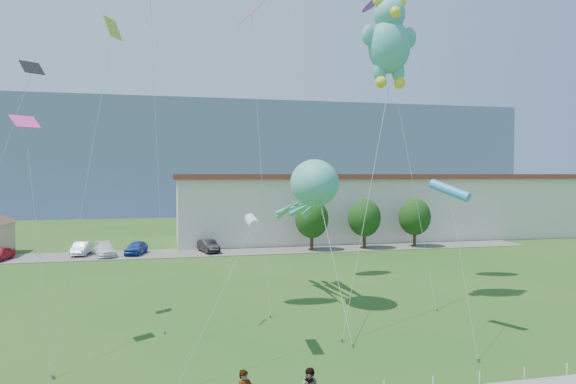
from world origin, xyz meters
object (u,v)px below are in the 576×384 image
(parked_car_red, at_px, (0,254))
(parked_car_white, at_px, (105,249))
(warehouse, at_px, (407,205))
(parked_car_black, at_px, (208,246))
(teddy_bear_kite, at_px, (389,39))
(parked_car_blue, at_px, (136,248))
(parked_car_silver, at_px, (82,248))
(octopus_kite, at_px, (310,193))

(parked_car_red, height_order, parked_car_white, parked_car_white)
(warehouse, distance_m, parked_car_black, 28.64)
(parked_car_black, relative_size, teddy_bear_kite, 0.20)
(teddy_bear_kite, bearing_deg, parked_car_red, 143.04)
(parked_car_red, bearing_deg, parked_car_blue, 14.80)
(warehouse, height_order, parked_car_blue, warehouse)
(parked_car_black, distance_m, teddy_bear_kite, 29.72)
(teddy_bear_kite, bearing_deg, parked_car_black, 113.48)
(parked_car_silver, height_order, parked_car_white, parked_car_silver)
(parked_car_blue, bearing_deg, parked_car_white, -157.08)
(parked_car_red, distance_m, parked_car_black, 19.56)
(warehouse, height_order, teddy_bear_kite, teddy_bear_kite)
(parked_car_white, xyz_separation_m, octopus_kite, (15.06, -22.28, 6.31))
(parked_car_red, bearing_deg, warehouse, 22.09)
(parked_car_white, distance_m, teddy_bear_kite, 34.39)
(parked_car_white, xyz_separation_m, teddy_bear_kite, (20.19, -22.71, 16.11))
(warehouse, xyz_separation_m, parked_car_silver, (-39.52, -8.07, -3.41))
(warehouse, distance_m, octopus_kite, 38.67)
(parked_car_red, bearing_deg, parked_car_silver, 24.31)
(parked_car_blue, bearing_deg, warehouse, 28.18)
(parked_car_white, bearing_deg, warehouse, 2.59)
(warehouse, xyz_separation_m, teddy_bear_kite, (-16.98, -32.02, 12.69))
(parked_car_red, distance_m, teddy_bear_kite, 40.29)
(parked_car_silver, distance_m, parked_car_white, 2.65)
(parked_car_silver, height_order, teddy_bear_kite, teddy_bear_kite)
(parked_car_blue, bearing_deg, octopus_kite, -48.35)
(parked_car_blue, bearing_deg, parked_car_black, 11.50)
(warehouse, distance_m, teddy_bear_kite, 38.40)
(warehouse, height_order, parked_car_black, warehouse)
(octopus_kite, height_order, teddy_bear_kite, teddy_bear_kite)
(parked_car_blue, distance_m, octopus_kite, 26.52)
(parked_car_red, bearing_deg, teddy_bear_kite, -26.80)
(parked_car_red, relative_size, parked_car_black, 0.92)
(warehouse, bearing_deg, parked_car_red, -168.07)
(parked_car_black, bearing_deg, octopus_kite, -91.67)
(parked_car_white, distance_m, parked_car_blue, 3.03)
(parked_car_white, bearing_deg, parked_car_black, -10.32)
(parked_car_silver, distance_m, octopus_kite, 29.93)
(parked_car_red, relative_size, parked_car_silver, 0.91)
(parked_car_silver, xyz_separation_m, parked_car_white, (2.34, -1.24, -0.01))
(parked_car_black, bearing_deg, warehouse, 4.88)
(parked_car_white, xyz_separation_m, parked_car_blue, (2.99, 0.48, 0.02))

